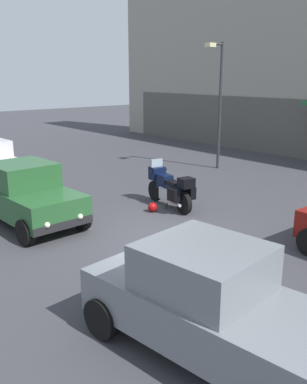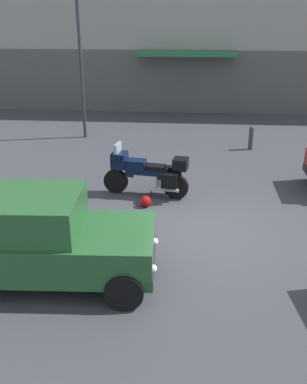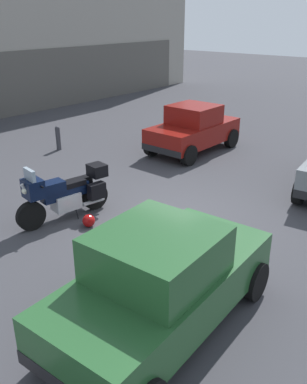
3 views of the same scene
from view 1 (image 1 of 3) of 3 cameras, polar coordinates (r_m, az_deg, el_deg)
name	(u,v)px [view 1 (image 1 of 3)]	position (r m, az deg, el deg)	size (l,w,h in m)	color
ground_plane	(153,234)	(10.90, -0.04, -5.63)	(80.00, 80.00, 0.00)	#38383D
motorcycle	(170,187)	(12.91, 2.16, 0.61)	(2.25, 0.93, 1.36)	black
helmet	(153,207)	(12.59, -0.13, -2.04)	(0.28, 0.28, 0.28)	#990C0C
car_hatchback_near	(209,303)	(6.25, 7.42, -14.41)	(4.00, 2.18, 1.64)	slate
car_wagon_end	(25,194)	(12.01, -16.70, -0.24)	(3.94, 1.95, 1.64)	#235128
streetlamp_curbside	(218,94)	(18.29, 8.61, 12.72)	(0.28, 0.94, 5.19)	#2D2D33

